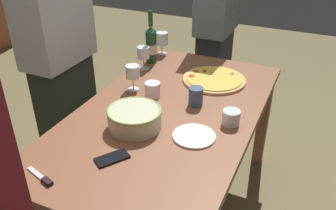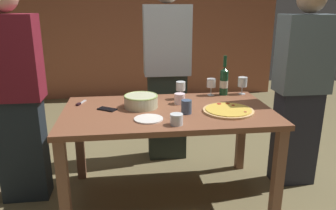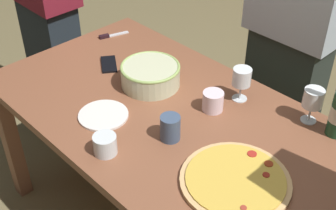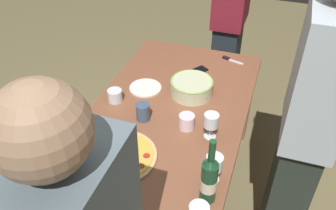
# 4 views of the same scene
# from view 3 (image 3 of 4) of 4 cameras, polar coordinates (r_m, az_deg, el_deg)

# --- Properties ---
(dining_table) EXTENTS (1.60, 0.90, 0.75)m
(dining_table) POSITION_cam_3_polar(r_m,az_deg,el_deg) (1.92, 0.00, -3.12)
(dining_table) COLOR brown
(dining_table) RESTS_ON ground
(pizza) EXTENTS (0.38, 0.38, 0.02)m
(pizza) POSITION_cam_3_polar(r_m,az_deg,el_deg) (1.58, 8.49, -9.36)
(pizza) COLOR #E0B071
(pizza) RESTS_ON dining_table
(serving_bowl) EXTENTS (0.27, 0.27, 0.10)m
(serving_bowl) POSITION_cam_3_polar(r_m,az_deg,el_deg) (2.00, -2.24, 3.88)
(serving_bowl) COLOR beige
(serving_bowl) RESTS_ON dining_table
(wine_glass_by_bottle) EXTENTS (0.08, 0.08, 0.15)m
(wine_glass_by_bottle) POSITION_cam_3_polar(r_m,az_deg,el_deg) (1.91, 9.28, 3.31)
(wine_glass_by_bottle) COLOR white
(wine_glass_by_bottle) RESTS_ON dining_table
(wine_glass_far_left) EXTENTS (0.08, 0.08, 0.15)m
(wine_glass_far_left) POSITION_cam_3_polar(r_m,az_deg,el_deg) (1.85, 17.81, 0.64)
(wine_glass_far_left) COLOR white
(wine_glass_far_left) RESTS_ON dining_table
(cup_amber) EXTENTS (0.09, 0.09, 0.08)m
(cup_amber) POSITION_cam_3_polar(r_m,az_deg,el_deg) (1.67, -7.94, -4.96)
(cup_amber) COLOR white
(cup_amber) RESTS_ON dining_table
(cup_ceramic) EXTENTS (0.09, 0.09, 0.08)m
(cup_ceramic) POSITION_cam_3_polar(r_m,az_deg,el_deg) (1.86, 5.69, 0.49)
(cup_ceramic) COLOR white
(cup_ceramic) RESTS_ON dining_table
(cup_spare) EXTENTS (0.08, 0.08, 0.10)m
(cup_spare) POSITION_cam_3_polar(r_m,az_deg,el_deg) (1.70, 0.28, -2.90)
(cup_spare) COLOR #3F5371
(cup_spare) RESTS_ON dining_table
(side_plate) EXTENTS (0.20, 0.20, 0.01)m
(side_plate) POSITION_cam_3_polar(r_m,az_deg,el_deg) (1.86, -8.16, -1.29)
(side_plate) COLOR white
(side_plate) RESTS_ON dining_table
(cell_phone) EXTENTS (0.16, 0.14, 0.01)m
(cell_phone) POSITION_cam_3_polar(r_m,az_deg,el_deg) (2.18, -7.48, 5.12)
(cell_phone) COLOR black
(cell_phone) RESTS_ON dining_table
(pizza_knife) EXTENTS (0.07, 0.16, 0.02)m
(pizza_knife) POSITION_cam_3_polar(r_m,az_deg,el_deg) (2.44, -7.34, 8.69)
(pizza_knife) COLOR silver
(pizza_knife) RESTS_ON dining_table
(person_guest_right) EXTENTS (0.44, 0.24, 1.77)m
(person_guest_right) POSITION_cam_3_polar(r_m,az_deg,el_deg) (2.25, 15.62, 9.34)
(person_guest_right) COLOR #272F2A
(person_guest_right) RESTS_ON ground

